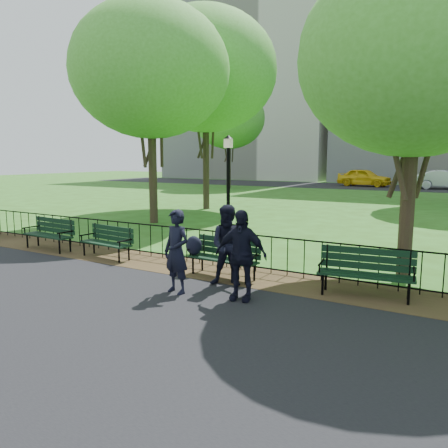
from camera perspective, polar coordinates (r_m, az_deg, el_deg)
The scene contains 20 objects.
ground at distance 8.91m, azimuth -2.76°, elevation -8.92°, with size 120.00×120.00×0.00m, color #305817.
asphalt_path at distance 6.53m, azimuth -19.93°, elevation -16.18°, with size 60.00×9.20×0.01m, color black.
dirt_strip at distance 10.15m, azimuth 1.89°, elevation -6.64°, with size 60.00×1.60×0.01m, color #3C2C18.
far_street at distance 42.46m, azimuth 23.98°, elevation 4.28°, with size 70.00×9.00×0.01m, color black.
iron_fence at distance 10.46m, azimuth 3.20°, elevation -3.45°, with size 24.06×0.06×1.00m.
apartment_west at distance 62.08m, azimuth 4.63°, elevation 18.18°, with size 22.00×15.00×26.00m, color beige.
park_bench_main at distance 10.03m, azimuth -1.82°, elevation -3.35°, with size 1.87×0.70×0.96m.
park_bench_left_a at distance 12.17m, azimuth -14.87°, elevation -1.83°, with size 1.69×0.67×0.94m.
park_bench_left_b at distance 13.78m, azimuth -21.69°, elevation -0.80°, with size 1.80×0.65×1.00m.
park_bench_right_a at distance 8.95m, azimuth 18.10°, elevation -5.39°, with size 1.86×0.79×1.02m.
lamppost at distance 13.72m, azimuth 0.56°, elevation 5.11°, with size 0.30×0.30×3.38m.
tree_near_w at distance 18.61m, azimuth -9.60°, elevation 19.19°, with size 6.34×6.34×8.84m.
tree_near_e at distance 10.51m, azimuth 23.89°, elevation 19.44°, with size 4.95×4.95×6.90m.
tree_mid_w at distance 23.52m, azimuth -2.44°, elevation 19.37°, with size 7.31×7.31×10.18m.
tree_far_w at distance 39.60m, azimuth 0.67°, elevation 13.66°, with size 6.36×6.36×8.86m.
person_left at distance 8.70m, azimuth -6.22°, elevation -3.61°, with size 0.61×0.40×1.68m, color black.
person_mid at distance 9.16m, azimuth 0.70°, elevation -2.83°, with size 0.83×0.43×1.71m, color black.
person_right at distance 8.24m, azimuth 2.20°, elevation -4.07°, with size 1.01×0.42×1.73m, color black.
taxi at distance 43.61m, azimuth 17.84°, elevation 5.81°, with size 1.97×4.91×1.67m, color yellow.
sedan_silver at distance 42.17m, azimuth 26.85°, elevation 5.19°, with size 1.72×4.94×1.63m, color #B5B7BD.
Camera 1 is at (4.64, -7.12, 2.69)m, focal length 35.00 mm.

